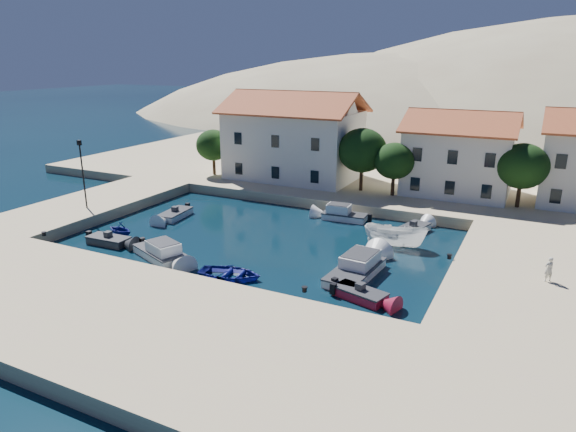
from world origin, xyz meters
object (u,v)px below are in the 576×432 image
Objects in this scene: building_mid at (459,152)px; lamppost at (82,168)px; building_left at (294,134)px; cabin_cruiser_east at (355,270)px; pedestrian at (549,269)px; boat_east at (395,246)px; rowboat_south at (230,278)px; cabin_cruiser_south at (160,252)px.

lamppost is at bearing -144.55° from building_mid.
building_left is 26.94m from cabin_cruiser_east.
lamppost is 3.92× the size of pedestrian.
cabin_cruiser_east is at bearing 169.18° from boat_east.
building_mid reaches higher than pedestrian.
pedestrian is (8.77, -20.08, -3.43)m from building_mid.
cabin_cruiser_east is at bearing -72.68° from rowboat_south.
lamppost is at bearing 90.83° from cabin_cruiser_east.
building_left is at bearing 60.10° from lamppost.
cabin_cruiser_south is at bearing 72.61° from rowboat_south.
building_left reaches higher than rowboat_south.
lamppost is 1.05× the size of cabin_cruiser_east.
pedestrian is at bearing 1.38° from lamppost.
building_left is at bearing 114.78° from cabin_cruiser_south.
building_left is 1.40× the size of building_mid.
rowboat_south is at bearing -18.46° from pedestrian.
lamppost is at bearing -178.60° from cabin_cruiser_south.
rowboat_south is 2.73× the size of pedestrian.
boat_east is (8.28, 11.03, 0.00)m from rowboat_south.
building_mid reaches higher than cabin_cruiser_south.
cabin_cruiser_east is at bearing -3.37° from lamppost.
cabin_cruiser_east is (14.14, 3.24, 0.00)m from cabin_cruiser_south.
building_mid is at bearing -103.67° from pedestrian.
pedestrian is at bearing 34.93° from cabin_cruiser_south.
pedestrian is at bearing -82.06° from rowboat_south.
pedestrian is (26.77, -19.08, -4.14)m from building_left.
cabin_cruiser_east is at bearing -25.14° from pedestrian.
boat_east reaches higher than rowboat_south.
cabin_cruiser_east is 7.10m from boat_east.
building_left is 33.13m from pedestrian.
building_left reaches higher than cabin_cruiser_east.
pedestrian is (38.27, 0.92, -2.96)m from lamppost.
cabin_cruiser_east is 3.73× the size of pedestrian.
lamppost reaches higher than boat_east.
building_mid is 2.43× the size of rowboat_south.
lamppost reaches higher than cabin_cruiser_south.
building_mid is 36.21m from lamppost.
rowboat_south is at bearing -73.20° from building_left.
lamppost is at bearing -119.90° from building_left.
pedestrian is at bearing -35.47° from building_left.
building_left is 2.36× the size of lamppost.
pedestrian reaches higher than boat_east.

